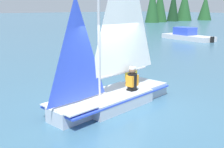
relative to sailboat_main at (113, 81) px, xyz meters
The scene contains 6 objects.
ground_plane 0.78m from the sailboat_main, ahead, with size 260.00×260.00×0.00m, color #38607A.
sailboat_main is the anchor object (origin of this frame).
sailor_helm 0.67m from the sailboat_main, 161.29° to the left, with size 0.37×0.33×1.16m.
sailor_crew 1.25m from the sailboat_main, 160.83° to the right, with size 0.37×0.33×1.16m.
motorboat_distant 19.27m from the sailboat_main, 151.60° to the right, with size 2.21×5.43×1.12m.
treeline_shore 53.86m from the sailboat_main, 144.97° to the right, with size 19.64×4.79×7.20m.
Camera 1 is at (5.37, 6.32, 3.00)m, focal length 45.00 mm.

